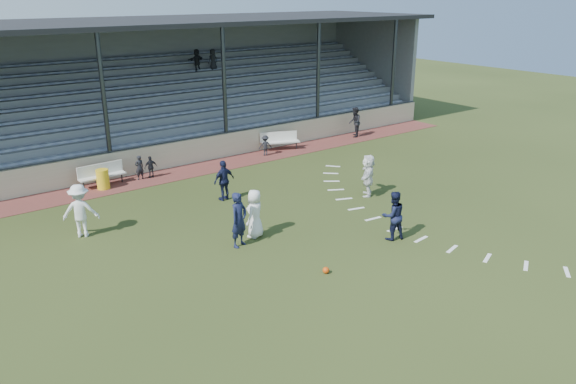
# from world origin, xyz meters

# --- Properties ---
(ground) EXTENTS (90.00, 90.00, 0.00)m
(ground) POSITION_xyz_m (0.00, 0.00, 0.00)
(ground) COLOR #2E3A18
(ground) RESTS_ON ground
(cinder_track) EXTENTS (34.00, 2.00, 0.02)m
(cinder_track) POSITION_xyz_m (0.00, 10.50, 0.01)
(cinder_track) COLOR #5E2A25
(cinder_track) RESTS_ON ground
(retaining_wall) EXTENTS (34.00, 0.18, 1.20)m
(retaining_wall) POSITION_xyz_m (0.00, 11.55, 0.60)
(retaining_wall) COLOR beige
(retaining_wall) RESTS_ON ground
(bench_left) EXTENTS (2.02, 0.55, 0.95)m
(bench_left) POSITION_xyz_m (-3.73, 10.89, 0.58)
(bench_left) COLOR silver
(bench_left) RESTS_ON cinder_track
(bench_right) EXTENTS (2.00, 1.19, 0.95)m
(bench_right) POSITION_xyz_m (5.81, 10.93, 0.58)
(bench_right) COLOR silver
(bench_right) RESTS_ON cinder_track
(trash_bin) EXTENTS (0.53, 0.53, 0.84)m
(trash_bin) POSITION_xyz_m (-3.84, 10.43, 0.44)
(trash_bin) COLOR yellow
(trash_bin) RESTS_ON cinder_track
(football) EXTENTS (0.20, 0.20, 0.20)m
(football) POSITION_xyz_m (-1.25, -1.03, 0.10)
(football) COLOR #CF440C
(football) RESTS_ON ground
(player_white_lead) EXTENTS (0.98, 0.88, 1.69)m
(player_white_lead) POSITION_xyz_m (-1.43, 2.47, 0.84)
(player_white_lead) COLOR white
(player_white_lead) RESTS_ON ground
(player_navy_lead) EXTENTS (0.79, 0.65, 1.86)m
(player_navy_lead) POSITION_xyz_m (-2.27, 2.15, 0.93)
(player_navy_lead) COLOR #141938
(player_navy_lead) RESTS_ON ground
(player_navy_mid) EXTENTS (0.98, 0.85, 1.71)m
(player_navy_mid) POSITION_xyz_m (2.16, -0.50, 0.85)
(player_navy_mid) COLOR #141938
(player_navy_mid) RESTS_ON ground
(player_white_wing) EXTENTS (1.39, 1.19, 1.87)m
(player_white_wing) POSITION_xyz_m (-6.14, 6.06, 0.93)
(player_white_wing) COLOR white
(player_white_wing) RESTS_ON ground
(player_navy_wing) EXTENTS (1.01, 0.52, 1.65)m
(player_navy_wing) POSITION_xyz_m (-0.41, 6.20, 0.82)
(player_navy_wing) COLOR #141938
(player_navy_wing) RESTS_ON ground
(player_white_back) EXTENTS (1.52, 1.48, 1.73)m
(player_white_back) POSITION_xyz_m (4.56, 3.11, 0.87)
(player_white_back) COLOR white
(player_white_back) RESTS_ON ground
(official) EXTENTS (1.04, 1.04, 1.70)m
(official) POSITION_xyz_m (10.90, 10.59, 0.87)
(official) COLOR black
(official) RESTS_ON cinder_track
(sub_left_near) EXTENTS (0.43, 0.30, 1.10)m
(sub_left_near) POSITION_xyz_m (-2.09, 10.68, 0.57)
(sub_left_near) COLOR black
(sub_left_near) RESTS_ON cinder_track
(sub_left_far) EXTENTS (0.60, 0.27, 1.00)m
(sub_left_far) POSITION_xyz_m (-1.59, 10.60, 0.52)
(sub_left_far) COLOR black
(sub_left_far) RESTS_ON cinder_track
(sub_right) EXTENTS (0.77, 0.62, 1.05)m
(sub_right) POSITION_xyz_m (4.58, 10.48, 0.54)
(sub_right) COLOR black
(sub_right) RESTS_ON cinder_track
(grandstand) EXTENTS (34.60, 9.00, 6.61)m
(grandstand) POSITION_xyz_m (0.00, 16.26, 2.20)
(grandstand) COLOR gray
(grandstand) RESTS_ON ground
(penalty_arc) EXTENTS (3.89, 14.63, 0.01)m
(penalty_arc) POSITION_xyz_m (4.12, 0.00, 0.01)
(penalty_arc) COLOR white
(penalty_arc) RESTS_ON ground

